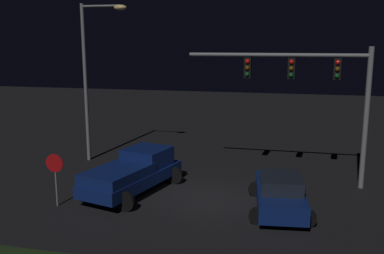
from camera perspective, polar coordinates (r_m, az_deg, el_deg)
name	(u,v)px	position (r m, az deg, el deg)	size (l,w,h in m)	color
ground_plane	(208,198)	(19.01, 2.09, -9.38)	(80.00, 80.00, 0.00)	black
pickup_truck	(135,170)	(19.65, -7.64, -5.70)	(3.81, 5.74, 1.80)	navy
car_sedan	(280,193)	(17.76, 11.59, -8.58)	(2.78, 4.56, 1.51)	navy
traffic_signal_gantry	(312,82)	(20.47, 15.67, 5.80)	(8.32, 0.56, 6.50)	slate
street_lamp_left	(93,65)	(24.50, -13.01, 8.05)	(2.67, 0.44, 8.72)	slate
stop_sign	(55,170)	(18.46, -17.73, -5.45)	(0.76, 0.08, 2.23)	slate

